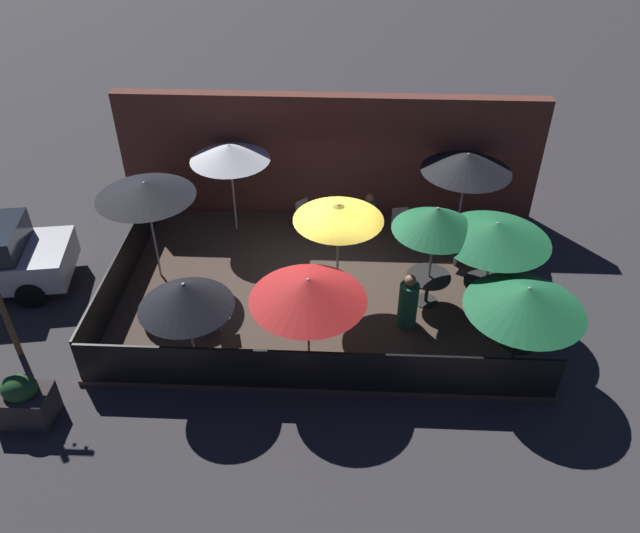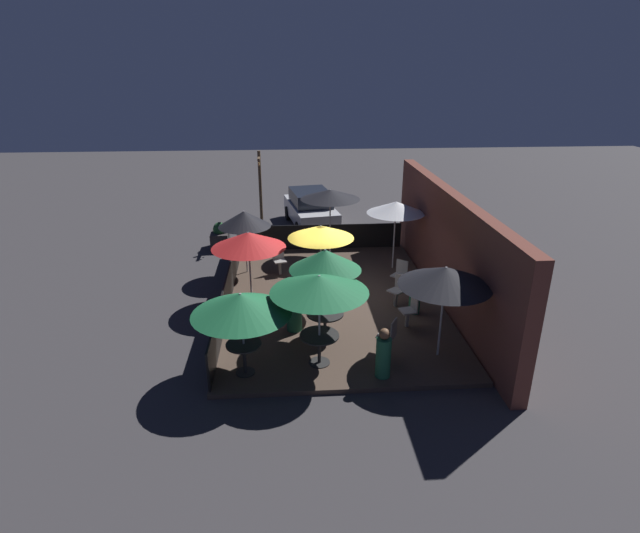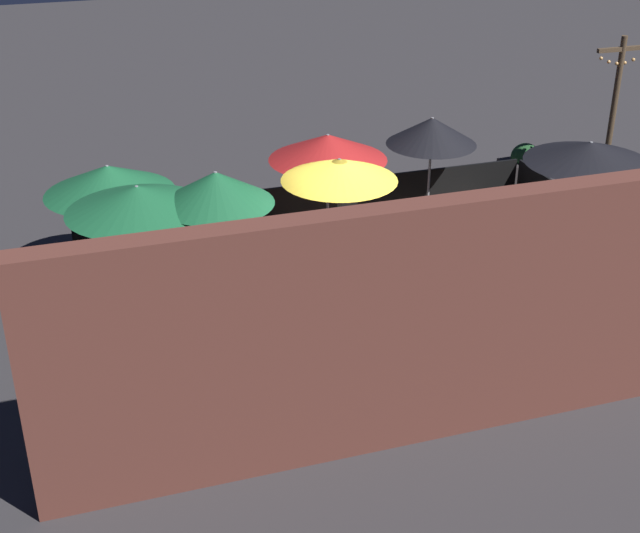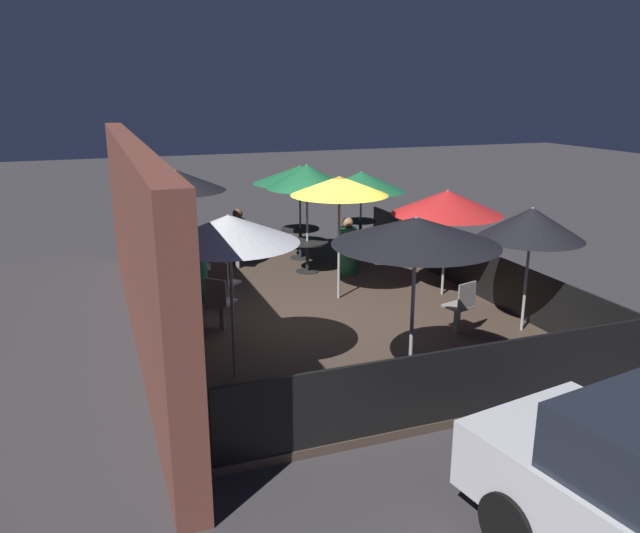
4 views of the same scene
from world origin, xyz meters
name	(u,v)px [view 2 (image 2 of 4)]	position (x,y,z in m)	size (l,w,h in m)	color
ground_plane	(333,302)	(0.00, 0.00, 0.00)	(60.00, 60.00, 0.00)	#383538
patio_deck	(333,300)	(0.00, 0.00, 0.06)	(9.13, 6.30, 0.12)	#47382D
building_wall	(447,248)	(0.00, 3.38, 1.67)	(10.73, 0.36, 3.35)	brown
fence_front	(229,287)	(0.00, -3.11, 0.59)	(8.93, 0.05, 0.95)	black
fence_side_left	(322,237)	(-4.52, 0.00, 0.59)	(0.05, 6.10, 0.95)	black
patio_umbrella_0	(319,284)	(3.47, -0.66, 2.17)	(2.24, 2.24, 2.25)	#B2B2B7
patio_umbrella_1	(241,304)	(3.76, -2.39, 1.88)	(2.21, 2.21, 2.00)	#B2B2B7
patio_umbrella_2	(325,260)	(2.30, -0.43, 2.28)	(1.78, 1.78, 2.43)	#B2B2B7
patio_umbrella_3	(321,232)	(0.33, -0.40, 2.36)	(1.87, 1.87, 2.43)	#B2B2B7
patio_umbrella_4	(244,219)	(-2.34, -2.73, 2.00)	(1.74, 1.74, 2.15)	#B2B2B7
patio_umbrella_5	(396,207)	(-2.34, 2.30, 2.29)	(1.94, 1.94, 2.37)	#B2B2B7
patio_umbrella_6	(248,240)	(-0.17, -2.46, 2.00)	(2.17, 2.17, 2.12)	#B2B2B7
patio_umbrella_7	(330,194)	(-3.81, 0.24, 2.41)	(2.14, 2.14, 2.47)	#B2B2B7
patio_umbrella_8	(445,276)	(3.31, 2.25, 2.19)	(2.16, 2.16, 2.31)	#B2B2B7
dining_table_0	(319,341)	(3.47, -0.66, 0.72)	(0.92, 0.92, 0.76)	black
dining_table_1	(244,350)	(3.76, -2.39, 0.72)	(0.81, 0.81, 0.76)	black
dining_table_2	(325,318)	(2.30, -0.43, 0.69)	(0.95, 0.95, 0.72)	black
patio_chair_0	(398,289)	(0.57, 1.83, 0.64)	(0.56, 0.56, 0.94)	gray
patio_chair_1	(410,309)	(1.84, 1.89, 0.63)	(0.47, 0.47, 0.93)	gray
patio_chair_2	(400,274)	(-0.54, 2.14, 0.64)	(0.56, 0.56, 0.95)	gray
patio_chair_3	(279,259)	(-2.11, -1.63, 0.63)	(0.49, 0.49, 0.93)	gray
patio_chair_4	(389,335)	(3.17, 1.04, 0.63)	(0.55, 0.55, 0.93)	gray
patron_0	(294,310)	(1.82, -1.21, 0.69)	(0.57, 0.57, 1.29)	#236642
patron_1	(415,295)	(1.07, 2.21, 0.66)	(0.45, 0.45, 1.18)	#236642
patron_2	(383,355)	(4.11, 0.73, 0.67)	(0.41, 0.41, 1.21)	#236642
planter_box	(220,237)	(-5.17, -3.95, 0.46)	(0.96, 0.68, 1.05)	#332D2D
light_post	(260,191)	(-6.07, -2.35, 2.04)	(1.10, 0.12, 3.63)	brown
parked_car_0	(311,208)	(-7.76, -0.27, 0.84)	(4.26, 2.35, 1.62)	silver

